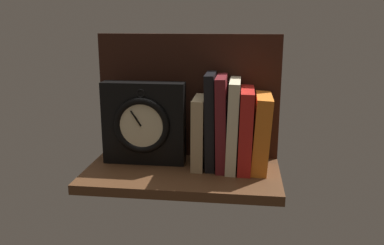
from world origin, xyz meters
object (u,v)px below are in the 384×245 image
(book_maroon_dawkins, at_px, (222,122))
(framed_clock, at_px, (144,123))
(book_black_skeptic, at_px, (211,121))
(book_red_requiem, at_px, (246,129))
(book_orange_pandolfini, at_px, (261,132))
(book_cream_twain, at_px, (233,125))
(book_tan_shortstories, at_px, (199,132))

(book_maroon_dawkins, distance_m, framed_clock, 0.22)
(book_black_skeptic, xyz_separation_m, book_red_requiem, (0.09, 0.00, -0.02))
(book_orange_pandolfini, height_order, framed_clock, framed_clock)
(book_cream_twain, relative_size, book_red_requiem, 1.11)
(book_black_skeptic, distance_m, book_orange_pandolfini, 0.14)
(book_black_skeptic, relative_size, book_cream_twain, 1.07)
(book_orange_pandolfini, bearing_deg, book_black_skeptic, 180.00)
(book_tan_shortstories, xyz_separation_m, book_orange_pandolfini, (0.17, 0.00, 0.00))
(book_red_requiem, distance_m, framed_clock, 0.28)
(book_tan_shortstories, xyz_separation_m, book_cream_twain, (0.09, 0.00, 0.02))
(book_maroon_dawkins, bearing_deg, book_tan_shortstories, 180.00)
(book_red_requiem, bearing_deg, book_maroon_dawkins, 180.00)
(book_maroon_dawkins, bearing_deg, book_orange_pandolfini, 0.00)
(book_black_skeptic, distance_m, book_cream_twain, 0.06)
(book_maroon_dawkins, distance_m, book_red_requiem, 0.07)
(book_red_requiem, relative_size, framed_clock, 0.95)
(book_black_skeptic, height_order, framed_clock, book_black_skeptic)
(book_orange_pandolfini, relative_size, framed_clock, 0.88)
(book_maroon_dawkins, bearing_deg, framed_clock, 179.60)
(book_orange_pandolfini, bearing_deg, book_red_requiem, 180.00)
(book_cream_twain, bearing_deg, book_red_requiem, 0.00)
(book_maroon_dawkins, distance_m, book_cream_twain, 0.03)
(book_orange_pandolfini, bearing_deg, book_maroon_dawkins, 180.00)
(book_maroon_dawkins, xyz_separation_m, book_orange_pandolfini, (0.11, 0.00, -0.02))
(book_black_skeptic, height_order, book_maroon_dawkins, book_black_skeptic)
(book_tan_shortstories, distance_m, book_cream_twain, 0.09)
(book_tan_shortstories, bearing_deg, book_maroon_dawkins, 0.00)
(book_black_skeptic, bearing_deg, book_orange_pandolfini, 0.00)
(book_tan_shortstories, distance_m, book_black_skeptic, 0.05)
(book_cream_twain, bearing_deg, framed_clock, 179.65)
(book_cream_twain, relative_size, book_orange_pandolfini, 1.19)
(book_black_skeptic, xyz_separation_m, framed_clock, (-0.19, 0.00, -0.01))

